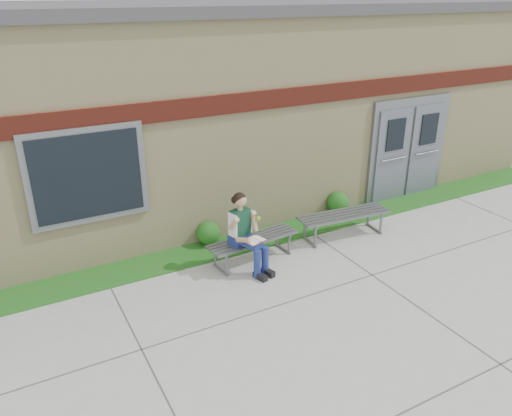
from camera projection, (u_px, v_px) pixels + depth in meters
ground at (343, 307)px, 7.62m from camera, size 80.00×80.00×0.00m
grass_strip at (261, 238)px, 9.71m from camera, size 16.00×0.80×0.02m
school_building at (191, 99)px, 11.59m from camera, size 16.20×6.22×4.20m
bench_left at (253, 243)px, 8.80m from camera, size 1.72×0.64×0.44m
bench_right at (344, 219)px, 9.66m from camera, size 1.89×0.68×0.48m
girl at (246, 232)px, 8.39m from camera, size 0.59×0.89×1.37m
shrub_mid at (208, 233)px, 9.38m from camera, size 0.45×0.45×0.45m
shrub_east at (338, 202)px, 10.69m from camera, size 0.47×0.47×0.47m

